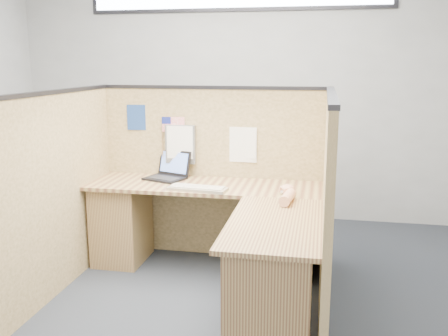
% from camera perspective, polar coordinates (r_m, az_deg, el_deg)
% --- Properties ---
extents(floor, '(5.00, 5.00, 0.00)m').
position_cam_1_polar(floor, '(3.81, -4.62, -15.05)').
color(floor, '#20242D').
rests_on(floor, ground).
extents(wall_back, '(5.00, 0.00, 5.00)m').
position_cam_1_polar(wall_back, '(5.60, 1.47, 8.65)').
color(wall_back, '#9B9DA0').
rests_on(wall_back, floor).
extents(cubicle_partitions, '(2.06, 1.83, 1.53)m').
position_cam_1_polar(cubicle_partitions, '(3.92, -3.11, -2.19)').
color(cubicle_partitions, olive).
rests_on(cubicle_partitions, floor).
extents(l_desk, '(1.95, 1.75, 0.73)m').
position_cam_1_polar(l_desk, '(3.86, -0.90, -8.24)').
color(l_desk, brown).
rests_on(l_desk, floor).
extents(laptop, '(0.38, 0.40, 0.23)m').
position_cam_1_polar(laptop, '(4.41, -6.57, -0.41)').
color(laptop, black).
rests_on(laptop, l_desk).
extents(keyboard, '(0.49, 0.21, 0.03)m').
position_cam_1_polar(keyboard, '(3.98, -3.04, -2.34)').
color(keyboard, gray).
rests_on(keyboard, l_desk).
extents(mouse, '(0.12, 0.08, 0.05)m').
position_cam_1_polar(mouse, '(3.87, 7.27, -2.68)').
color(mouse, silver).
rests_on(mouse, l_desk).
extents(hand_forearm, '(0.12, 0.42, 0.09)m').
position_cam_1_polar(hand_forearm, '(3.72, 7.28, -3.02)').
color(hand_forearm, tan).
rests_on(hand_forearm, l_desk).
extents(blue_poster, '(0.17, 0.02, 0.23)m').
position_cam_1_polar(blue_poster, '(4.56, -9.99, 5.71)').
color(blue_poster, navy).
rests_on(blue_poster, cubicle_partitions).
extents(american_flag, '(0.21, 0.01, 0.36)m').
position_cam_1_polar(american_flag, '(4.45, -6.12, 4.80)').
color(american_flag, olive).
rests_on(american_flag, cubicle_partitions).
extents(file_holder, '(0.27, 0.05, 0.34)m').
position_cam_1_polar(file_holder, '(4.43, -4.99, 2.73)').
color(file_holder, slate).
rests_on(file_holder, cubicle_partitions).
extents(paper_left, '(0.20, 0.03, 0.26)m').
position_cam_1_polar(paper_left, '(4.33, 2.39, 2.82)').
color(paper_left, white).
rests_on(paper_left, cubicle_partitions).
extents(paper_right, '(0.24, 0.01, 0.31)m').
position_cam_1_polar(paper_right, '(4.33, 2.19, 2.67)').
color(paper_right, white).
rests_on(paper_right, cubicle_partitions).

